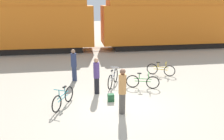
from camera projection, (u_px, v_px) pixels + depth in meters
The scene contains 12 objects.
ground_plane at pixel (121, 105), 9.32m from camera, with size 80.00×80.00×0.00m, color #B2A893.
freight_train at pixel (97, 19), 18.96m from camera, with size 25.71×3.00×5.27m.
rail_near at pixel (99, 51), 19.12m from camera, with size 37.71×0.07×0.01m, color #4C4238.
rail_far at pixel (97, 48), 20.48m from camera, with size 37.71×0.07×0.01m, color #4C4238.
bicycle_silver at pixel (113, 78), 11.35m from camera, with size 0.80×1.66×0.94m.
bicycle_yellow at pixel (161, 70), 12.93m from camera, with size 1.48×0.89×0.82m.
bicycle_green at pixel (143, 82), 11.01m from camera, with size 1.62×0.59×0.83m.
bicycle_teal at pixel (63, 98), 9.09m from camera, with size 0.81×1.53×0.86m.
person_in_tan at pixel (122, 91), 8.36m from camera, with size 0.30×0.30×1.84m.
person_in_navy at pixel (74, 65), 11.88m from camera, with size 0.31×0.31×1.78m.
person_in_purple at pixel (97, 76), 10.22m from camera, with size 0.28×0.28×1.75m.
backpack at pixel (111, 98), 9.62m from camera, with size 0.28×0.20×0.34m.
Camera 1 is at (-1.66, -8.27, 4.26)m, focal length 35.00 mm.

